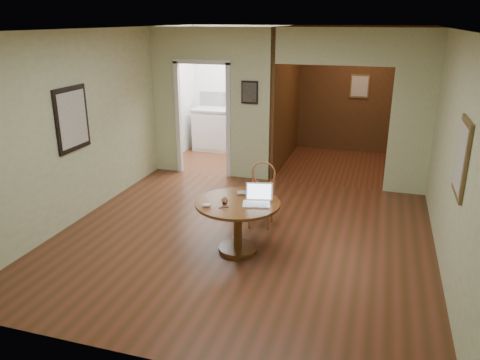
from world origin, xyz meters
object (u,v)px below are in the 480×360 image
(dining_table, at_px, (238,215))
(open_laptop, at_px, (258,198))
(closed_laptop, at_px, (250,194))
(chair, at_px, (262,190))

(dining_table, bearing_deg, open_laptop, 10.43)
(closed_laptop, bearing_deg, chair, 74.49)
(open_laptop, bearing_deg, dining_table, 177.18)
(dining_table, height_order, chair, chair)
(open_laptop, bearing_deg, closed_laptop, 112.49)
(chair, xyz_separation_m, open_laptop, (0.16, -0.85, 0.22))
(open_laptop, relative_size, closed_laptop, 1.11)
(closed_laptop, bearing_deg, dining_table, -123.11)
(dining_table, distance_m, closed_laptop, 0.34)
(chair, height_order, closed_laptop, chair)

